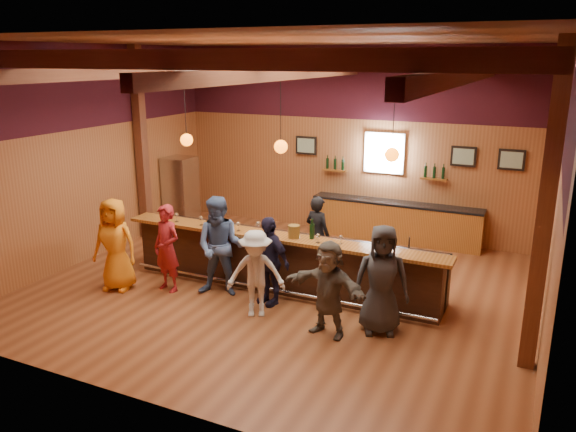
{
  "coord_description": "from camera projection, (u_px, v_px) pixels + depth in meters",
  "views": [
    {
      "loc": [
        4.29,
        -8.87,
        4.23
      ],
      "look_at": [
        0.0,
        0.3,
        1.35
      ],
      "focal_mm": 35.0,
      "sensor_mm": 36.0,
      "label": 1
    }
  ],
  "objects": [
    {
      "name": "room",
      "position": [
        282.0,
        117.0,
        9.81
      ],
      "size": [
        9.04,
        9.0,
        4.52
      ],
      "color": "brown",
      "rests_on": "ground"
    },
    {
      "name": "bar_counter",
      "position": [
        285.0,
        260.0,
        10.62
      ],
      "size": [
        6.3,
        1.07,
        1.11
      ],
      "color": "black",
      "rests_on": "ground"
    },
    {
      "name": "back_bar_cabinet",
      "position": [
        395.0,
        222.0,
        13.26
      ],
      "size": [
        4.0,
        0.52,
        0.95
      ],
      "color": "brown",
      "rests_on": "ground"
    },
    {
      "name": "window",
      "position": [
        384.0,
        153.0,
        13.19
      ],
      "size": [
        0.95,
        0.09,
        0.95
      ],
      "color": "silver",
      "rests_on": "room"
    },
    {
      "name": "framed_pictures",
      "position": [
        421.0,
        153.0,
        12.81
      ],
      "size": [
        5.35,
        0.05,
        0.45
      ],
      "color": "black",
      "rests_on": "room"
    },
    {
      "name": "wine_shelves",
      "position": [
        383.0,
        171.0,
        13.25
      ],
      "size": [
        3.0,
        0.18,
        0.3
      ],
      "color": "brown",
      "rests_on": "room"
    },
    {
      "name": "pendant_lights",
      "position": [
        281.0,
        146.0,
        9.9
      ],
      "size": [
        4.24,
        0.24,
        1.37
      ],
      "color": "black",
      "rests_on": "room"
    },
    {
      "name": "stainless_fridge",
      "position": [
        181.0,
        192.0,
        14.32
      ],
      "size": [
        0.7,
        0.7,
        1.8
      ],
      "primitive_type": "cube",
      "color": "silver",
      "rests_on": "ground"
    },
    {
      "name": "customer_orange",
      "position": [
        115.0,
        244.0,
        10.41
      ],
      "size": [
        0.95,
        0.72,
        1.75
      ],
      "primitive_type": "imported",
      "rotation": [
        0.0,
        0.0,
        0.2
      ],
      "color": "orange",
      "rests_on": "ground"
    },
    {
      "name": "customer_redvest",
      "position": [
        167.0,
        248.0,
        10.35
      ],
      "size": [
        0.67,
        0.51,
        1.65
      ],
      "primitive_type": "imported",
      "rotation": [
        0.0,
        0.0,
        -0.2
      ],
      "color": "maroon",
      "rests_on": "ground"
    },
    {
      "name": "customer_denim",
      "position": [
        220.0,
        247.0,
        10.13
      ],
      "size": [
        1.06,
        0.92,
        1.85
      ],
      "primitive_type": "imported",
      "rotation": [
        0.0,
        0.0,
        0.28
      ],
      "color": "#445A88",
      "rests_on": "ground"
    },
    {
      "name": "customer_white",
      "position": [
        256.0,
        274.0,
        9.33
      ],
      "size": [
        1.12,
        0.92,
        1.51
      ],
      "primitive_type": "imported",
      "rotation": [
        0.0,
        0.0,
        0.44
      ],
      "color": "silver",
      "rests_on": "ground"
    },
    {
      "name": "customer_navy",
      "position": [
        269.0,
        261.0,
        9.81
      ],
      "size": [
        1.01,
        0.67,
        1.59
      ],
      "primitive_type": "imported",
      "rotation": [
        0.0,
        0.0,
        -0.33
      ],
      "color": "black",
      "rests_on": "ground"
    },
    {
      "name": "customer_brown",
      "position": [
        328.0,
        288.0,
        8.69
      ],
      "size": [
        1.49,
        0.72,
        1.54
      ],
      "primitive_type": "imported",
      "rotation": [
        0.0,
        0.0,
        -0.19
      ],
      "color": "#564F45",
      "rests_on": "ground"
    },
    {
      "name": "customer_dark",
      "position": [
        381.0,
        280.0,
        8.74
      ],
      "size": [
        1.0,
        0.82,
        1.77
      ],
      "primitive_type": "imported",
      "rotation": [
        0.0,
        0.0,
        0.34
      ],
      "color": "#29292C",
      "rests_on": "ground"
    },
    {
      "name": "bartender",
      "position": [
        317.0,
        234.0,
        11.28
      ],
      "size": [
        0.66,
        0.52,
        1.58
      ],
      "primitive_type": "imported",
      "rotation": [
        0.0,
        0.0,
        2.86
      ],
      "color": "black",
      "rests_on": "ground"
    },
    {
      "name": "ice_bucket",
      "position": [
        294.0,
        231.0,
        10.01
      ],
      "size": [
        0.21,
        0.21,
        0.23
      ],
      "primitive_type": "cylinder",
      "color": "brown",
      "rests_on": "bar_counter"
    },
    {
      "name": "bottle_a",
      "position": [
        312.0,
        231.0,
        9.95
      ],
      "size": [
        0.08,
        0.08,
        0.36
      ],
      "color": "black",
      "rests_on": "bar_counter"
    },
    {
      "name": "bottle_b",
      "position": [
        312.0,
        231.0,
        9.98
      ],
      "size": [
        0.08,
        0.08,
        0.36
      ],
      "color": "black",
      "rests_on": "bar_counter"
    },
    {
      "name": "glass_a",
      "position": [
        164.0,
        213.0,
        11.09
      ],
      "size": [
        0.09,
        0.09,
        0.2
      ],
      "color": "silver",
      "rests_on": "bar_counter"
    },
    {
      "name": "glass_b",
      "position": [
        177.0,
        215.0,
        10.97
      ],
      "size": [
        0.08,
        0.08,
        0.18
      ],
      "color": "silver",
      "rests_on": "bar_counter"
    },
    {
      "name": "glass_c",
      "position": [
        201.0,
        219.0,
        10.75
      ],
      "size": [
        0.08,
        0.08,
        0.18
      ],
      "color": "silver",
      "rests_on": "bar_counter"
    },
    {
      "name": "glass_d",
      "position": [
        238.0,
        224.0,
        10.4
      ],
      "size": [
        0.08,
        0.08,
        0.17
      ],
      "color": "silver",
      "rests_on": "bar_counter"
    },
    {
      "name": "glass_e",
      "position": [
        258.0,
        224.0,
        10.35
      ],
      "size": [
        0.09,
        0.09,
        0.2
      ],
      "color": "silver",
      "rests_on": "bar_counter"
    },
    {
      "name": "glass_f",
      "position": [
        318.0,
        236.0,
        9.74
      ],
      "size": [
        0.07,
        0.07,
        0.17
      ],
      "color": "silver",
      "rests_on": "bar_counter"
    },
    {
      "name": "glass_g",
      "position": [
        341.0,
        238.0,
        9.68
      ],
      "size": [
        0.07,
        0.07,
        0.16
      ],
      "color": "silver",
      "rests_on": "bar_counter"
    },
    {
      "name": "glass_h",
      "position": [
        389.0,
        246.0,
        9.25
      ],
      "size": [
        0.07,
        0.07,
        0.17
      ],
      "color": "silver",
      "rests_on": "bar_counter"
    }
  ]
}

